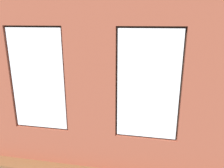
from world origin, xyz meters
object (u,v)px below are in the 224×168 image
cup_ceramic (117,103)px  potted_plant_corner_far_left (212,140)px  potted_plant_near_tv (31,99)px  coffee_table (114,105)px  couch_by_window (84,132)px  couch_left (189,108)px  potted_plant_between_couches (148,132)px  table_plant_small (99,101)px  potted_plant_mid_room_small (148,96)px  remote_silver (114,103)px  tv_flatscreen (32,83)px  remote_gray (128,102)px  media_console (34,103)px  potted_plant_beside_window_right (10,117)px

cup_ceramic → potted_plant_corner_far_left: 2.65m
potted_plant_near_tv → coffee_table: bearing=-151.8°
couch_by_window → cup_ceramic: couch_by_window is taller
couch_left → potted_plant_corner_far_left: 1.98m
potted_plant_between_couches → potted_plant_near_tv: 3.03m
table_plant_small → potted_plant_mid_room_small: 1.89m
remote_silver → tv_flatscreen: tv_flatscreen is taller
potted_plant_between_couches → couch_by_window: bearing=1.8°
couch_left → table_plant_small: (2.54, 0.44, 0.22)m
remote_gray → media_console: (2.92, 0.16, -0.19)m
tv_flatscreen → potted_plant_near_tv: tv_flatscreen is taller
cup_ceramic → potted_plant_near_tv: size_ratio=0.07×
coffee_table → media_console: media_console is taller
remote_silver → potted_plant_mid_room_small: size_ratio=0.35×
potted_plant_mid_room_small → potted_plant_near_tv: bearing=37.5°
potted_plant_beside_window_right → potted_plant_near_tv: (-0.21, -0.60, 0.22)m
tv_flatscreen → remote_gray: bearing=-176.8°
potted_plant_corner_far_left → potted_plant_beside_window_right: size_ratio=1.21×
potted_plant_between_couches → potted_plant_mid_room_small: size_ratio=2.19×
couch_by_window → potted_plant_corner_far_left: size_ratio=1.66×
media_console → potted_plant_near_tv: size_ratio=0.88×
coffee_table → media_console: (2.53, 0.03, -0.12)m
couch_by_window → remote_silver: size_ratio=11.31×
couch_left → coffee_table: bearing=-76.5°
potted_plant_mid_room_small → media_console: bearing=19.2°
remote_gray → potted_plant_mid_room_small: same height
media_console → potted_plant_beside_window_right: potted_plant_beside_window_right is taller
couch_left → remote_gray: (1.74, 0.18, 0.14)m
table_plant_small → tv_flatscreen: bearing=-2.5°
remote_gray → potted_plant_corner_far_left: 2.60m
coffee_table → table_plant_small: (0.42, 0.12, 0.14)m
cup_ceramic → couch_left: bearing=-167.8°
remote_silver → media_console: 2.54m
remote_gray → tv_flatscreen: bearing=-16.0°
couch_left → potted_plant_mid_room_small: bearing=-121.0°
couch_left → table_plant_small: 2.59m
potted_plant_corner_far_left → remote_gray: bearing=-43.5°
couch_left → cup_ceramic: bearing=-72.8°
cup_ceramic → potted_plant_between_couches: potted_plant_between_couches is taller
potted_plant_corner_far_left → tv_flatscreen: bearing=-18.7°
media_console → tv_flatscreen: (0.00, -0.00, 0.66)m
tv_flatscreen → potted_plant_beside_window_right: tv_flatscreen is taller
potted_plant_near_tv → couch_by_window: bearing=162.2°
media_console → potted_plant_corner_far_left: 5.07m
table_plant_small → cup_ceramic: bearing=180.0°
couch_by_window → table_plant_small: size_ratio=11.85×
potted_plant_mid_room_small → cup_ceramic: bearing=57.3°
couch_left → cup_ceramic: couch_left is taller
potted_plant_between_couches → couch_left: bearing=-121.5°
couch_by_window → couch_left: (-2.54, -1.88, 0.00)m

